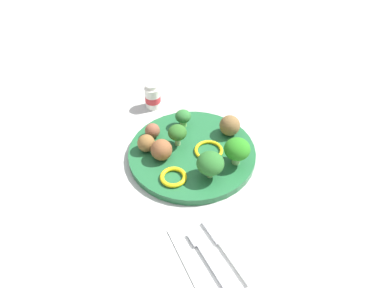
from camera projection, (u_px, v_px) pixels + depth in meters
name	position (u px, v px, depth m)	size (l,w,h in m)	color
ground_plane	(192.00, 156.00, 0.85)	(4.00, 4.00, 0.00)	#B2B2AD
plate	(192.00, 153.00, 0.85)	(0.28, 0.28, 0.02)	#236638
broccoli_floret_mid_right	(177.00, 133.00, 0.83)	(0.04, 0.04, 0.05)	#A6BC80
broccoli_floret_front_left	(210.00, 164.00, 0.76)	(0.06, 0.06, 0.06)	#8DC66A
broccoli_floret_center	(237.00, 149.00, 0.79)	(0.05, 0.05, 0.06)	#90BE70
broccoli_floret_back_right	(183.00, 117.00, 0.89)	(0.04, 0.04, 0.04)	#8DCD69
meatball_mid_right	(162.00, 151.00, 0.81)	(0.05, 0.05, 0.05)	brown
meatball_mid_left	(152.00, 131.00, 0.87)	(0.03, 0.03, 0.03)	brown
meatball_far_rim	(230.00, 125.00, 0.87)	(0.05, 0.05, 0.05)	brown
meatball_back_right	(146.00, 143.00, 0.83)	(0.04, 0.04, 0.04)	brown
pepper_ring_near_rim	(209.00, 150.00, 0.84)	(0.06, 0.06, 0.01)	yellow
pepper_ring_center	(173.00, 177.00, 0.78)	(0.06, 0.06, 0.01)	yellow
napkin	(217.00, 256.00, 0.67)	(0.17, 0.12, 0.01)	white
fork	(206.00, 254.00, 0.66)	(0.12, 0.04, 0.01)	silver
knife	(224.00, 247.00, 0.68)	(0.15, 0.04, 0.01)	white
yogurt_bottle	(153.00, 97.00, 0.97)	(0.04, 0.04, 0.07)	white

